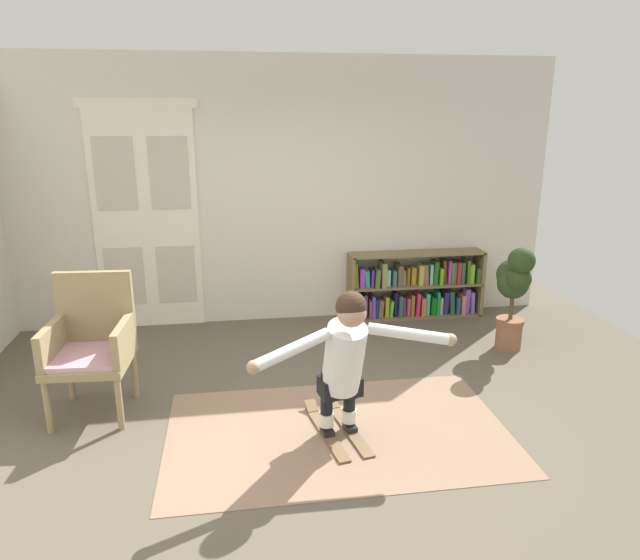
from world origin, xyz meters
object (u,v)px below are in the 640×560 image
Objects in this scene: skis_pair at (336,427)px; bookshelf at (416,288)px; potted_plant at (514,285)px; person_skier at (345,355)px; wicker_chair at (91,342)px.

bookshelf is at bearing 59.90° from skis_pair.
skis_pair is (-2.02, -1.32, -0.63)m from potted_plant.
person_skier is at bearing -118.01° from bookshelf.
person_skier reaches higher than skis_pair.
person_skier is at bearing -22.38° from wicker_chair.
bookshelf is 1.83× the size of skis_pair.
bookshelf is 1.27m from potted_plant.
wicker_chair is (-3.21, -1.74, 0.24)m from bookshelf.
person_skier reaches higher than wicker_chair.
wicker_chair reaches higher than bookshelf.
potted_plant is (3.87, 0.70, 0.07)m from wicker_chair.
person_skier is (-1.34, -2.51, 0.34)m from bookshelf.
wicker_chair is 0.75× the size of person_skier.
skis_pair is at bearing 100.06° from person_skier.
wicker_chair is at bearing -151.52° from bookshelf.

